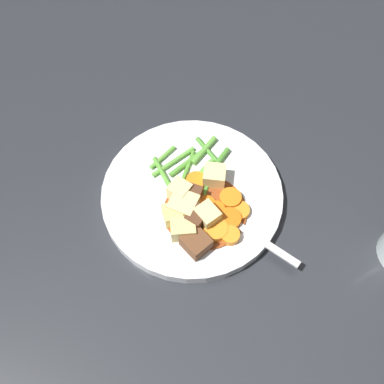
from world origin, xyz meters
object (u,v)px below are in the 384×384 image
object	(u,v)px
potato_chunk_3	(207,216)
potato_chunk_5	(183,206)
carrot_slice_5	(196,181)
meat_chunk_1	(195,195)
meat_chunk_2	(197,218)
dinner_plate	(192,195)
potato_chunk_2	(183,229)
potato_chunk_1	(214,176)
carrot_slice_1	(215,211)
carrot_slice_2	(230,199)
carrot_slice_7	(215,230)
carrot_slice_3	(206,205)
potato_chunk_0	(173,215)
carrot_slice_0	(239,211)
fork	(240,226)
potato_chunk_4	(180,192)
carrot_slice_6	(230,236)
carrot_slice_4	(229,219)
meat_chunk_0	(196,243)

from	to	relation	value
potato_chunk_3	potato_chunk_5	distance (m)	0.04
carrot_slice_5	meat_chunk_1	world-z (taller)	meat_chunk_1
meat_chunk_2	carrot_slice_5	bearing A→B (deg)	172.95
dinner_plate	potato_chunk_2	distance (m)	0.07
dinner_plate	potato_chunk_3	distance (m)	0.06
potato_chunk_1	potato_chunk_3	bearing A→B (deg)	-17.97
carrot_slice_1	carrot_slice_2	bearing A→B (deg)	122.35
carrot_slice_7	potato_chunk_1	size ratio (longest dim) A/B	1.07
carrot_slice_3	potato_chunk_0	bearing A→B (deg)	-75.42
carrot_slice_0	carrot_slice_2	size ratio (longest dim) A/B	0.93
potato_chunk_0	meat_chunk_2	xyz separation A→B (m)	(0.01, 0.03, 0.00)
carrot_slice_2	potato_chunk_2	bearing A→B (deg)	-60.54
carrot_slice_2	fork	world-z (taller)	carrot_slice_2
carrot_slice_3	potato_chunk_4	bearing A→B (deg)	-122.69
carrot_slice_6	potato_chunk_5	world-z (taller)	potato_chunk_5
potato_chunk_2	fork	distance (m)	0.08
carrot_slice_6	potato_chunk_2	xyz separation A→B (m)	(-0.01, -0.06, 0.01)
carrot_slice_1	carrot_slice_7	size ratio (longest dim) A/B	0.85
potato_chunk_2	fork	xyz separation A→B (m)	(0.00, 0.08, -0.01)
carrot_slice_3	carrot_slice_6	xyz separation A→B (m)	(0.05, 0.03, 0.00)
carrot_slice_4	potato_chunk_0	world-z (taller)	potato_chunk_0
carrot_slice_4	meat_chunk_0	xyz separation A→B (m)	(0.03, -0.05, 0.00)
carrot_slice_2	carrot_slice_4	size ratio (longest dim) A/B	0.96
carrot_slice_3	potato_chunk_1	distance (m)	0.05
potato_chunk_3	potato_chunk_4	xyz separation A→B (m)	(-0.04, -0.03, 0.00)
carrot_slice_1	potato_chunk_4	world-z (taller)	potato_chunk_4
potato_chunk_2	potato_chunk_4	distance (m)	0.06
carrot_slice_5	carrot_slice_6	world-z (taller)	carrot_slice_6
potato_chunk_1	meat_chunk_0	xyz separation A→B (m)	(0.10, -0.04, -0.00)
potato_chunk_1	carrot_slice_2	bearing A→B (deg)	24.81
carrot_slice_2	fork	xyz separation A→B (m)	(0.04, 0.01, -0.00)
carrot_slice_2	carrot_slice_7	xyz separation A→B (m)	(0.04, -0.03, 0.00)
potato_chunk_0	potato_chunk_2	bearing A→B (deg)	25.54
dinner_plate	carrot_slice_7	bearing A→B (deg)	18.80
carrot_slice_7	potato_chunk_0	size ratio (longest dim) A/B	1.25
meat_chunk_2	meat_chunk_0	bearing A→B (deg)	-10.48
fork	carrot_slice_1	bearing A→B (deg)	-131.30
potato_chunk_0	meat_chunk_2	size ratio (longest dim) A/B	0.90
potato_chunk_5	meat_chunk_2	xyz separation A→B (m)	(0.02, 0.02, -0.00)
carrot_slice_4	fork	distance (m)	0.02
carrot_slice_0	carrot_slice_1	world-z (taller)	carrot_slice_1
carrot_slice_0	potato_chunk_0	size ratio (longest dim) A/B	1.08
potato_chunk_4	potato_chunk_2	bearing A→B (deg)	-2.84
carrot_slice_6	meat_chunk_0	xyz separation A→B (m)	(0.01, -0.05, 0.00)
dinner_plate	meat_chunk_1	size ratio (longest dim) A/B	10.07
carrot_slice_7	potato_chunk_5	distance (m)	0.05
meat_chunk_1	carrot_slice_1	bearing A→B (deg)	44.59
carrot_slice_2	carrot_slice_0	bearing A→B (deg)	25.29
potato_chunk_0	carrot_slice_3	bearing A→B (deg)	104.58
carrot_slice_3	fork	size ratio (longest dim) A/B	0.21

